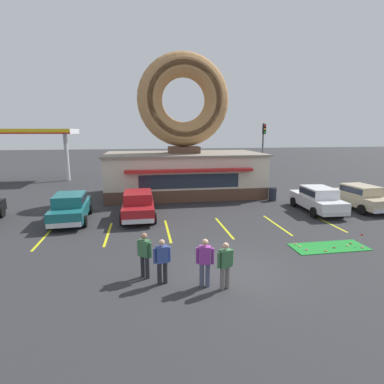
{
  "coord_description": "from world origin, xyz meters",
  "views": [
    {
      "loc": [
        -3.19,
        -9.79,
        5.04
      ],
      "look_at": [
        -0.73,
        5.0,
        2.0
      ],
      "focal_mm": 28.0,
      "sensor_mm": 36.0,
      "label": 1
    }
  ],
  "objects_px": {
    "traffic_light_pole": "(263,146)",
    "pedestrian_blue_sweater_man": "(225,264)",
    "pedestrian_hooded_kid": "(205,260)",
    "pedestrian_leather_jacket_man": "(162,260)",
    "car_white": "(317,198)",
    "putting_flag_pin": "(361,237)",
    "pedestrian_clipboard_woman": "(145,253)",
    "car_red": "(138,203)",
    "golf_ball": "(317,250)",
    "car_champagne": "(359,196)",
    "car_teal": "(71,206)",
    "trash_bin": "(273,194)"
  },
  "relations": [
    {
      "from": "traffic_light_pole",
      "to": "pedestrian_blue_sweater_man",
      "type": "bearing_deg",
      "value": -115.44
    },
    {
      "from": "pedestrian_blue_sweater_man",
      "to": "pedestrian_hooded_kid",
      "type": "distance_m",
      "value": 0.67
    },
    {
      "from": "pedestrian_leather_jacket_man",
      "to": "car_white",
      "type": "bearing_deg",
      "value": 36.46
    },
    {
      "from": "putting_flag_pin",
      "to": "pedestrian_clipboard_woman",
      "type": "height_order",
      "value": "pedestrian_clipboard_woman"
    },
    {
      "from": "pedestrian_hooded_kid",
      "to": "pedestrian_clipboard_woman",
      "type": "distance_m",
      "value": 2.15
    },
    {
      "from": "car_red",
      "to": "pedestrian_hooded_kid",
      "type": "height_order",
      "value": "pedestrian_hooded_kid"
    },
    {
      "from": "putting_flag_pin",
      "to": "car_white",
      "type": "bearing_deg",
      "value": 76.21
    },
    {
      "from": "car_red",
      "to": "traffic_light_pole",
      "type": "xyz_separation_m",
      "value": [
        11.7,
        9.83,
        2.84
      ]
    },
    {
      "from": "pedestrian_clipboard_woman",
      "to": "golf_ball",
      "type": "bearing_deg",
      "value": 9.22
    },
    {
      "from": "car_champagne",
      "to": "car_teal",
      "type": "bearing_deg",
      "value": 179.46
    },
    {
      "from": "golf_ball",
      "to": "car_red",
      "type": "xyz_separation_m",
      "value": [
        -7.62,
        6.4,
        0.82
      ]
    },
    {
      "from": "car_red",
      "to": "car_white",
      "type": "height_order",
      "value": "same"
    },
    {
      "from": "pedestrian_blue_sweater_man",
      "to": "traffic_light_pole",
      "type": "xyz_separation_m",
      "value": [
        8.85,
        18.6,
        2.84
      ]
    },
    {
      "from": "putting_flag_pin",
      "to": "car_champagne",
      "type": "xyz_separation_m",
      "value": [
        4.53,
        5.97,
        0.43
      ]
    },
    {
      "from": "pedestrian_leather_jacket_man",
      "to": "pedestrian_clipboard_woman",
      "type": "xyz_separation_m",
      "value": [
        -0.57,
        0.51,
        0.05
      ]
    },
    {
      "from": "golf_ball",
      "to": "pedestrian_hooded_kid",
      "type": "bearing_deg",
      "value": -158.52
    },
    {
      "from": "car_teal",
      "to": "traffic_light_pole",
      "type": "height_order",
      "value": "traffic_light_pole"
    },
    {
      "from": "pedestrian_hooded_kid",
      "to": "traffic_light_pole",
      "type": "bearing_deg",
      "value": 62.71
    },
    {
      "from": "golf_ball",
      "to": "traffic_light_pole",
      "type": "height_order",
      "value": "traffic_light_pole"
    },
    {
      "from": "car_red",
      "to": "pedestrian_clipboard_woman",
      "type": "relative_size",
      "value": 2.78
    },
    {
      "from": "car_white",
      "to": "pedestrian_blue_sweater_man",
      "type": "relative_size",
      "value": 2.93
    },
    {
      "from": "car_white",
      "to": "traffic_light_pole",
      "type": "relative_size",
      "value": 0.8
    },
    {
      "from": "car_white",
      "to": "pedestrian_clipboard_woman",
      "type": "xyz_separation_m",
      "value": [
        -10.93,
        -7.14,
        0.04
      ]
    },
    {
      "from": "trash_bin",
      "to": "pedestrian_leather_jacket_man",
      "type": "bearing_deg",
      "value": -128.82
    },
    {
      "from": "traffic_light_pole",
      "to": "car_teal",
      "type": "bearing_deg",
      "value": -147.43
    },
    {
      "from": "traffic_light_pole",
      "to": "trash_bin",
      "type": "bearing_deg",
      "value": -105.75
    },
    {
      "from": "putting_flag_pin",
      "to": "car_white",
      "type": "height_order",
      "value": "car_white"
    },
    {
      "from": "pedestrian_blue_sweater_man",
      "to": "traffic_light_pole",
      "type": "height_order",
      "value": "traffic_light_pole"
    },
    {
      "from": "car_champagne",
      "to": "pedestrian_blue_sweater_man",
      "type": "relative_size",
      "value": 2.94
    },
    {
      "from": "car_teal",
      "to": "pedestrian_hooded_kid",
      "type": "distance_m",
      "value": 10.38
    },
    {
      "from": "pedestrian_blue_sweater_man",
      "to": "trash_bin",
      "type": "bearing_deg",
      "value": 59.49
    },
    {
      "from": "pedestrian_clipboard_woman",
      "to": "pedestrian_leather_jacket_man",
      "type": "bearing_deg",
      "value": -41.9
    },
    {
      "from": "car_red",
      "to": "pedestrian_leather_jacket_man",
      "type": "distance_m",
      "value": 8.15
    },
    {
      "from": "car_red",
      "to": "trash_bin",
      "type": "distance_m",
      "value": 10.2
    },
    {
      "from": "car_white",
      "to": "pedestrian_hooded_kid",
      "type": "xyz_separation_m",
      "value": [
        -8.99,
        -8.07,
        0.04
      ]
    },
    {
      "from": "putting_flag_pin",
      "to": "golf_ball",
      "type": "bearing_deg",
      "value": -174.73
    },
    {
      "from": "pedestrian_leather_jacket_man",
      "to": "traffic_light_pole",
      "type": "height_order",
      "value": "traffic_light_pole"
    },
    {
      "from": "golf_ball",
      "to": "car_red",
      "type": "distance_m",
      "value": 9.99
    },
    {
      "from": "car_champagne",
      "to": "car_red",
      "type": "bearing_deg",
      "value": 179.08
    },
    {
      "from": "car_teal",
      "to": "trash_bin",
      "type": "relative_size",
      "value": 4.76
    },
    {
      "from": "car_teal",
      "to": "traffic_light_pole",
      "type": "relative_size",
      "value": 0.8
    },
    {
      "from": "putting_flag_pin",
      "to": "car_white",
      "type": "distance_m",
      "value": 5.94
    },
    {
      "from": "pedestrian_clipboard_woman",
      "to": "traffic_light_pole",
      "type": "distance_m",
      "value": 21.01
    },
    {
      "from": "car_white",
      "to": "trash_bin",
      "type": "distance_m",
      "value": 3.72
    },
    {
      "from": "golf_ball",
      "to": "car_white",
      "type": "height_order",
      "value": "car_white"
    },
    {
      "from": "car_champagne",
      "to": "pedestrian_leather_jacket_man",
      "type": "distance_m",
      "value": 15.61
    },
    {
      "from": "car_champagne",
      "to": "pedestrian_leather_jacket_man",
      "type": "bearing_deg",
      "value": -149.73
    },
    {
      "from": "pedestrian_hooded_kid",
      "to": "traffic_light_pole",
      "type": "height_order",
      "value": "traffic_light_pole"
    },
    {
      "from": "putting_flag_pin",
      "to": "traffic_light_pole",
      "type": "relative_size",
      "value": 0.09
    },
    {
      "from": "car_champagne",
      "to": "pedestrian_blue_sweater_man",
      "type": "height_order",
      "value": "car_champagne"
    }
  ]
}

